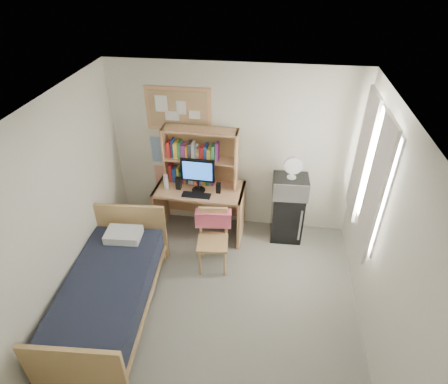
# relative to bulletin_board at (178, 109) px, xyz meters

# --- Properties ---
(floor) EXTENTS (3.60, 4.20, 0.02)m
(floor) POSITION_rel_bulletin_board_xyz_m (0.78, -2.08, -1.93)
(floor) COLOR gray
(floor) RESTS_ON ground
(ceiling) EXTENTS (3.60, 4.20, 0.02)m
(ceiling) POSITION_rel_bulletin_board_xyz_m (0.78, -2.08, 0.68)
(ceiling) COLOR silver
(ceiling) RESTS_ON wall_back
(wall_back) EXTENTS (3.60, 0.04, 2.60)m
(wall_back) POSITION_rel_bulletin_board_xyz_m (0.78, 0.02, -0.62)
(wall_back) COLOR silver
(wall_back) RESTS_ON floor
(wall_left) EXTENTS (0.04, 4.20, 2.60)m
(wall_left) POSITION_rel_bulletin_board_xyz_m (-1.02, -2.08, -0.62)
(wall_left) COLOR silver
(wall_left) RESTS_ON floor
(wall_right) EXTENTS (0.04, 4.20, 2.60)m
(wall_right) POSITION_rel_bulletin_board_xyz_m (2.58, -2.08, -0.62)
(wall_right) COLOR silver
(wall_right) RESTS_ON floor
(window_unit) EXTENTS (0.10, 1.40, 1.70)m
(window_unit) POSITION_rel_bulletin_board_xyz_m (2.53, -0.88, -0.32)
(window_unit) COLOR white
(window_unit) RESTS_ON wall_right
(curtain_left) EXTENTS (0.04, 0.55, 1.70)m
(curtain_left) POSITION_rel_bulletin_board_xyz_m (2.50, -1.28, -0.32)
(curtain_left) COLOR silver
(curtain_left) RESTS_ON wall_right
(curtain_right) EXTENTS (0.04, 0.55, 1.70)m
(curtain_right) POSITION_rel_bulletin_board_xyz_m (2.50, -0.48, -0.32)
(curtain_right) COLOR silver
(curtain_right) RESTS_ON wall_right
(bulletin_board) EXTENTS (0.94, 0.03, 0.64)m
(bulletin_board) POSITION_rel_bulletin_board_xyz_m (0.00, 0.00, 0.00)
(bulletin_board) COLOR tan
(bulletin_board) RESTS_ON wall_back
(poster_wave) EXTENTS (0.30, 0.01, 0.42)m
(poster_wave) POSITION_rel_bulletin_board_xyz_m (-0.32, 0.01, -0.67)
(poster_wave) COLOR #2A60A9
(poster_wave) RESTS_ON wall_back
(poster_japan) EXTENTS (0.28, 0.01, 0.36)m
(poster_japan) POSITION_rel_bulletin_board_xyz_m (-0.32, 0.01, -1.14)
(poster_japan) COLOR #CE4424
(poster_japan) RESTS_ON wall_back
(desk) EXTENTS (1.35, 0.71, 0.83)m
(desk) POSITION_rel_bulletin_board_xyz_m (0.33, -0.33, -1.51)
(desk) COLOR tan
(desk) RESTS_ON floor
(desk_chair) EXTENTS (0.50, 0.50, 0.91)m
(desk_chair) POSITION_rel_bulletin_board_xyz_m (0.64, -1.08, -1.46)
(desk_chair) COLOR tan
(desk_chair) RESTS_ON floor
(mini_fridge) EXTENTS (0.48, 0.48, 0.79)m
(mini_fridge) POSITION_rel_bulletin_board_xyz_m (1.66, -0.24, -1.53)
(mini_fridge) COLOR black
(mini_fridge) RESTS_ON floor
(bed) EXTENTS (1.12, 2.05, 0.55)m
(bed) POSITION_rel_bulletin_board_xyz_m (-0.50, -2.01, -1.65)
(bed) COLOR black
(bed) RESTS_ON floor
(hutch) EXTENTS (1.10, 0.32, 0.89)m
(hutch) POSITION_rel_bulletin_board_xyz_m (0.33, -0.18, -0.65)
(hutch) COLOR tan
(hutch) RESTS_ON desk
(monitor) EXTENTS (0.49, 0.06, 0.52)m
(monitor) POSITION_rel_bulletin_board_xyz_m (0.32, -0.39, -0.83)
(monitor) COLOR black
(monitor) RESTS_ON desk
(keyboard) EXTENTS (0.42, 0.15, 0.02)m
(keyboard) POSITION_rel_bulletin_board_xyz_m (0.32, -0.53, -1.08)
(keyboard) COLOR black
(keyboard) RESTS_ON desk
(speaker_left) EXTENTS (0.08, 0.08, 0.19)m
(speaker_left) POSITION_rel_bulletin_board_xyz_m (0.02, -0.38, -1.00)
(speaker_left) COLOR black
(speaker_left) RESTS_ON desk
(speaker_right) EXTENTS (0.07, 0.07, 0.16)m
(speaker_right) POSITION_rel_bulletin_board_xyz_m (0.62, -0.41, -1.02)
(speaker_right) COLOR black
(speaker_right) RESTS_ON desk
(water_bottle) EXTENTS (0.07, 0.07, 0.24)m
(water_bottle) POSITION_rel_bulletin_board_xyz_m (-0.16, -0.41, -0.98)
(water_bottle) COLOR white
(water_bottle) RESTS_ON desk
(hoodie) EXTENTS (0.51, 0.20, 0.24)m
(hoodie) POSITION_rel_bulletin_board_xyz_m (0.62, -0.88, -1.21)
(hoodie) COLOR #E95872
(hoodie) RESTS_ON desk_chair
(microwave) EXTENTS (0.52, 0.40, 0.29)m
(microwave) POSITION_rel_bulletin_board_xyz_m (1.66, -0.26, -0.98)
(microwave) COLOR silver
(microwave) RESTS_ON mini_fridge
(desk_fan) EXTENTS (0.27, 0.27, 0.32)m
(desk_fan) POSITION_rel_bulletin_board_xyz_m (1.66, -0.26, -0.68)
(desk_fan) COLOR white
(desk_fan) RESTS_ON microwave
(pillow) EXTENTS (0.49, 0.35, 0.11)m
(pillow) POSITION_rel_bulletin_board_xyz_m (-0.55, -1.27, -1.32)
(pillow) COLOR white
(pillow) RESTS_ON bed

